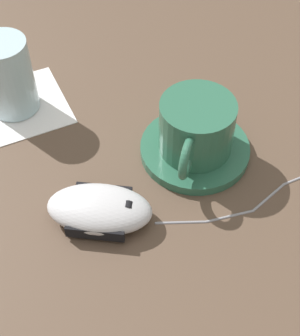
{
  "coord_description": "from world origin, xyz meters",
  "views": [
    {
      "loc": [
        0.42,
        0.04,
        0.49
      ],
      "look_at": [
        0.05,
        0.07,
        0.03
      ],
      "focal_mm": 55.0,
      "sensor_mm": 36.0,
      "label": 1
    }
  ],
  "objects_px": {
    "saucer": "(195,150)",
    "coffee_cup": "(197,130)",
    "computer_mouse": "(100,209)",
    "drinking_glass": "(8,76)"
  },
  "relations": [
    {
      "from": "saucer",
      "to": "coffee_cup",
      "type": "xyz_separation_m",
      "value": [
        0.01,
        -0.0,
        0.04
      ]
    },
    {
      "from": "computer_mouse",
      "to": "drinking_glass",
      "type": "bearing_deg",
      "value": -149.54
    },
    {
      "from": "saucer",
      "to": "coffee_cup",
      "type": "bearing_deg",
      "value": -15.58
    },
    {
      "from": "saucer",
      "to": "coffee_cup",
      "type": "distance_m",
      "value": 0.04
    },
    {
      "from": "saucer",
      "to": "drinking_glass",
      "type": "height_order",
      "value": "drinking_glass"
    },
    {
      "from": "coffee_cup",
      "to": "computer_mouse",
      "type": "relative_size",
      "value": 0.92
    },
    {
      "from": "computer_mouse",
      "to": "drinking_glass",
      "type": "relative_size",
      "value": 1.25
    },
    {
      "from": "saucer",
      "to": "computer_mouse",
      "type": "bearing_deg",
      "value": -53.17
    },
    {
      "from": "saucer",
      "to": "drinking_glass",
      "type": "relative_size",
      "value": 1.33
    },
    {
      "from": "saucer",
      "to": "drinking_glass",
      "type": "xyz_separation_m",
      "value": [
        -0.1,
        -0.23,
        0.05
      ]
    }
  ]
}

